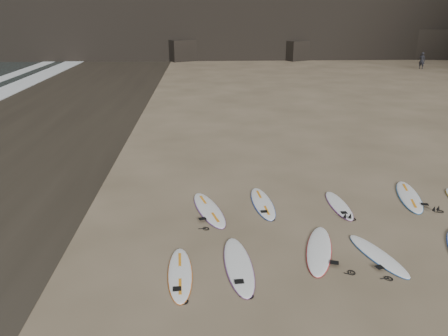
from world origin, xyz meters
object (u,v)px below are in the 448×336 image
object	(u,v)px
surfboard_1	(239,265)
surfboard_0	(180,273)
surfboard_2	(319,249)
surfboard_7	(339,205)
surfboard_8	(409,196)
surfboard_3	(378,255)
person_a	(422,60)
surfboard_5	(209,209)
surfboard_6	(263,203)

from	to	relation	value
surfboard_1	surfboard_0	bearing A→B (deg)	-172.10
surfboard_2	surfboard_7	size ratio (longest dim) A/B	1.18
surfboard_8	surfboard_0	bearing A→B (deg)	-137.73
surfboard_7	surfboard_1	bearing A→B (deg)	-138.73
surfboard_3	surfboard_7	xyz separation A→B (m)	(-0.11, 3.10, -0.00)
surfboard_2	surfboard_8	size ratio (longest dim) A/B	0.95
surfboard_0	surfboard_7	world-z (taller)	surfboard_0
surfboard_3	person_a	distance (m)	40.70
surfboard_7	surfboard_8	distance (m)	2.69
surfboard_0	surfboard_1	world-z (taller)	surfboard_1
surfboard_1	surfboard_3	xyz separation A→B (m)	(3.70, 0.30, -0.01)
surfboard_7	person_a	world-z (taller)	person_a
surfboard_0	surfboard_7	xyz separation A→B (m)	(5.05, 3.70, -0.00)
surfboard_5	surfboard_7	distance (m)	4.29
surfboard_3	person_a	size ratio (longest dim) A/B	1.33
surfboard_8	person_a	size ratio (longest dim) A/B	1.61
surfboard_3	surfboard_6	xyz separation A→B (m)	(-2.60, 3.36, 0.00)
surfboard_2	surfboard_5	bearing A→B (deg)	154.51
surfboard_1	surfboard_5	size ratio (longest dim) A/B	1.00
surfboard_2	surfboard_8	xyz separation A→B (m)	(3.99, 3.33, 0.00)
surfboard_5	surfboard_0	bearing A→B (deg)	-117.81
surfboard_3	surfboard_7	size ratio (longest dim) A/B	1.02
surfboard_3	surfboard_1	bearing A→B (deg)	166.86
surfboard_5	surfboard_2	bearing A→B (deg)	-57.64
surfboard_3	surfboard_8	xyz separation A→B (m)	(2.51, 3.67, 0.01)
surfboard_3	person_a	world-z (taller)	person_a
surfboard_7	person_a	bearing A→B (deg)	58.37
surfboard_1	surfboard_5	world-z (taller)	same
surfboard_1	surfboard_8	world-z (taller)	same
surfboard_0	surfboard_7	bearing A→B (deg)	33.11
surfboard_3	person_a	bearing A→B (deg)	45.06
surfboard_1	surfboard_3	size ratio (longest dim) A/B	1.19
surfboard_7	surfboard_6	bearing A→B (deg)	171.70
surfboard_2	surfboard_8	distance (m)	5.20
surfboard_0	surfboard_1	xyz separation A→B (m)	(1.46, 0.30, 0.01)
surfboard_3	surfboard_5	size ratio (longest dim) A/B	0.84
surfboard_0	surfboard_6	distance (m)	4.72
surfboard_5	surfboard_6	xyz separation A→B (m)	(1.80, 0.40, -0.00)
surfboard_7	surfboard_8	size ratio (longest dim) A/B	0.81
surfboard_3	surfboard_5	bearing A→B (deg)	128.25
surfboard_1	surfboard_2	world-z (taller)	surfboard_1
surfboard_0	surfboard_2	bearing A→B (deg)	11.21
surfboard_1	surfboard_2	distance (m)	2.31
surfboard_1	person_a	bearing A→B (deg)	54.94
surfboard_5	person_a	xyz separation A→B (m)	(22.98, 33.24, 0.81)
surfboard_2	surfboard_7	distance (m)	3.08
surfboard_7	person_a	distance (m)	38.03
surfboard_5	surfboard_6	world-z (taller)	surfboard_5
surfboard_3	person_a	xyz separation A→B (m)	(18.58, 36.20, 0.82)
surfboard_3	surfboard_0	bearing A→B (deg)	168.85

